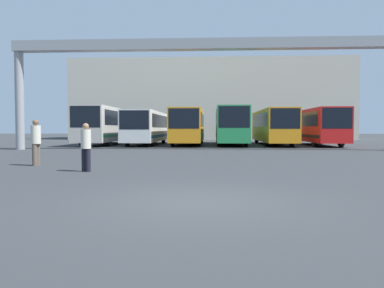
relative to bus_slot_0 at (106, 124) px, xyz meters
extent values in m
plane|color=#2D3033|center=(9.50, -26.40, -1.91)|extent=(200.00, 200.00, 0.00)
cube|color=#B7B2A3|center=(9.50, 20.53, 3.45)|extent=(37.64, 12.00, 10.71)
cylinder|color=gray|center=(-3.66, -8.42, 1.49)|extent=(0.60, 0.60, 6.79)
cube|color=gray|center=(9.50, -8.42, 5.23)|extent=(26.91, 0.80, 0.70)
cube|color=beige|center=(0.00, 0.01, -0.07)|extent=(2.57, 11.27, 2.96)
cube|color=black|center=(0.00, -5.60, 0.48)|extent=(2.36, 0.06, 1.66)
cube|color=black|center=(0.00, 0.01, 0.48)|extent=(2.60, 9.58, 1.24)
cube|color=#268C4C|center=(0.00, 0.01, -1.02)|extent=(2.60, 10.70, 0.24)
cylinder|color=black|center=(-1.12, -3.14, -1.37)|extent=(0.28, 1.08, 1.08)
cylinder|color=black|center=(1.12, -3.14, -1.37)|extent=(0.28, 1.08, 1.08)
cylinder|color=black|center=(-1.12, 3.17, -1.37)|extent=(0.28, 1.08, 1.08)
cylinder|color=black|center=(1.12, 3.17, -1.37)|extent=(0.28, 1.08, 1.08)
cube|color=silver|center=(3.80, 0.05, -0.25)|extent=(2.49, 11.34, 2.61)
cube|color=black|center=(3.80, -5.60, 0.23)|extent=(2.29, 0.06, 1.46)
cube|color=black|center=(3.80, 0.05, 0.23)|extent=(2.52, 9.64, 1.10)
cube|color=#1966B2|center=(3.80, 0.05, -1.08)|extent=(2.52, 10.78, 0.24)
cylinder|color=black|center=(2.71, -3.13, -1.45)|extent=(0.28, 0.91, 0.91)
cylinder|color=black|center=(4.88, -3.13, -1.45)|extent=(0.28, 0.91, 0.91)
cylinder|color=black|center=(2.71, 3.23, -1.45)|extent=(0.28, 0.91, 0.91)
cylinder|color=black|center=(4.88, 3.23, -1.45)|extent=(0.28, 0.91, 0.91)
cube|color=orange|center=(7.60, 0.00, -0.18)|extent=(2.53, 11.25, 2.76)
cube|color=black|center=(7.60, -5.60, 0.33)|extent=(2.33, 0.06, 1.55)
cube|color=black|center=(7.60, 0.00, 0.33)|extent=(2.56, 9.56, 1.16)
cube|color=#268C4C|center=(7.60, 0.00, -1.06)|extent=(2.56, 10.69, 0.24)
cylinder|color=black|center=(6.49, -3.15, -1.40)|extent=(0.28, 1.02, 1.02)
cylinder|color=black|center=(8.71, -3.15, -1.40)|extent=(0.28, 1.02, 1.02)
cylinder|color=black|center=(6.49, 3.15, -1.40)|extent=(0.28, 1.02, 1.02)
cylinder|color=black|center=(8.71, 3.15, -1.40)|extent=(0.28, 1.02, 1.02)
cube|color=#268C4C|center=(11.40, 0.20, -0.10)|extent=(2.55, 11.65, 2.91)
cube|color=black|center=(11.40, -5.60, 0.44)|extent=(2.34, 0.06, 1.63)
cube|color=black|center=(11.40, 0.20, 0.44)|extent=(2.58, 9.90, 1.22)
cube|color=#268C4C|center=(11.40, 0.20, -1.03)|extent=(2.58, 11.07, 0.24)
cylinder|color=black|center=(10.28, -3.06, -1.42)|extent=(0.28, 0.97, 0.97)
cylinder|color=black|center=(12.51, -3.06, -1.42)|extent=(0.28, 0.97, 0.97)
cylinder|color=black|center=(10.28, 3.46, -1.42)|extent=(0.28, 0.97, 0.97)
cylinder|color=black|center=(12.51, 3.46, -1.42)|extent=(0.28, 0.97, 0.97)
cube|color=orange|center=(15.20, 0.29, -0.18)|extent=(2.40, 11.83, 2.74)
cube|color=black|center=(15.20, -5.60, 0.32)|extent=(2.21, 0.06, 1.54)
cube|color=black|center=(15.20, 0.29, 0.32)|extent=(2.43, 10.06, 1.15)
cube|color=orange|center=(15.20, 0.29, -1.06)|extent=(2.43, 11.24, 0.24)
cylinder|color=black|center=(14.16, -3.02, -1.41)|extent=(0.28, 0.98, 0.98)
cylinder|color=black|center=(16.24, -3.02, -1.41)|extent=(0.28, 0.98, 0.98)
cylinder|color=black|center=(14.16, 3.60, -1.41)|extent=(0.28, 0.98, 0.98)
cylinder|color=black|center=(16.24, 3.60, -1.41)|extent=(0.28, 0.98, 0.98)
cube|color=red|center=(19.00, -0.62, -0.17)|extent=(2.40, 10.01, 2.77)
cube|color=black|center=(19.00, -5.60, 0.34)|extent=(2.21, 0.06, 1.55)
cube|color=black|center=(19.00, -0.62, 0.34)|extent=(2.43, 8.51, 1.16)
cube|color=black|center=(19.00, -0.62, -1.06)|extent=(2.43, 9.51, 0.24)
cylinder|color=black|center=(17.95, -3.42, -1.38)|extent=(0.28, 1.05, 1.05)
cylinder|color=black|center=(20.04, -3.42, -1.38)|extent=(0.28, 1.05, 1.05)
cylinder|color=black|center=(17.95, 2.19, -1.38)|extent=(0.28, 1.05, 1.05)
cylinder|color=black|center=(20.04, 2.19, -1.38)|extent=(0.28, 1.05, 1.05)
cylinder|color=brown|center=(2.81, -19.37, -1.47)|extent=(0.20, 0.20, 0.87)
cylinder|color=brown|center=(2.78, -19.53, -1.47)|extent=(0.20, 0.20, 0.87)
cylinder|color=beige|center=(2.80, -19.45, -0.68)|extent=(0.38, 0.38, 0.72)
sphere|color=brown|center=(2.80, -19.45, -0.20)|extent=(0.24, 0.24, 0.24)
cylinder|color=black|center=(5.39, -21.34, -1.51)|extent=(0.18, 0.18, 0.78)
cylinder|color=black|center=(5.54, -21.39, -1.51)|extent=(0.18, 0.18, 0.78)
cylinder|color=beige|center=(5.47, -21.36, -0.79)|extent=(0.34, 0.34, 0.65)
sphere|color=#8C6647|center=(5.47, -21.36, -0.36)|extent=(0.21, 0.21, 0.21)
camera|label=1|loc=(9.77, -33.85, -0.44)|focal=35.00mm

